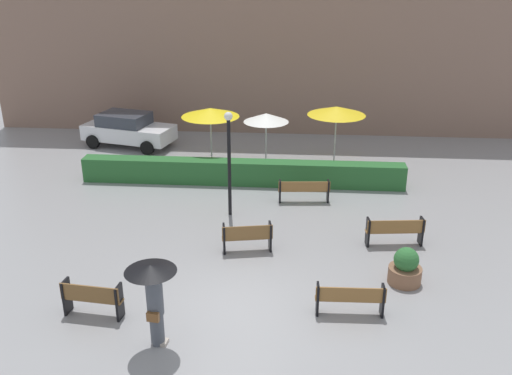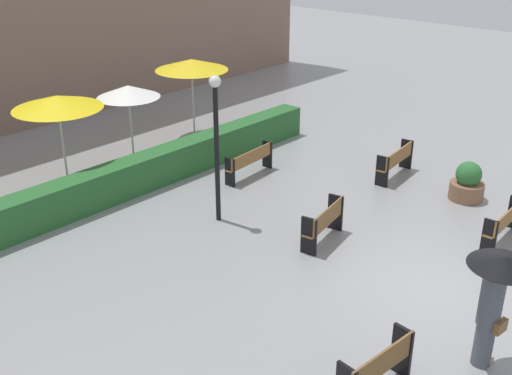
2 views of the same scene
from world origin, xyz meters
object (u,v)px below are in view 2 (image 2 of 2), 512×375
bench_near_left (377,368)px  bench_far_right (396,160)px  bench_near_right (505,222)px  patio_umbrella_yellow_far (192,65)px  patio_umbrella_white (128,92)px  patio_umbrella_yellow (57,102)px  bench_mid_center (324,222)px  planter_pot (467,183)px  lamp_post (216,134)px  bench_back_row (250,160)px  pedestrian_with_umbrella (496,292)px

bench_near_left → bench_far_right: size_ratio=0.85×
bench_far_right → bench_near_right: 4.15m
bench_near_left → patio_umbrella_yellow_far: size_ratio=0.58×
bench_near_right → patio_umbrella_yellow_far: patio_umbrella_yellow_far is taller
patio_umbrella_yellow_far → patio_umbrella_white: bearing=-172.1°
bench_near_left → patio_umbrella_yellow: 11.04m
bench_far_right → bench_mid_center: 4.53m
planter_pot → patio_umbrella_white: (-4.33, 8.62, 1.78)m
bench_far_right → lamp_post: bearing=160.9°
bench_near_right → patio_umbrella_white: patio_umbrella_white is taller
bench_near_left → planter_pot: (7.91, 2.18, -0.09)m
lamp_post → bench_back_row: bearing=26.6°
planter_pot → patio_umbrella_yellow_far: (-1.47, 9.02, 2.02)m
bench_near_left → patio_umbrella_yellow: bearing=83.2°
bench_back_row → bench_near_left: 9.08m
planter_pot → bench_back_row: bearing=117.4°
bench_near_left → patio_umbrella_yellow_far: (6.44, 11.19, 1.94)m
bench_far_right → lamp_post: (-5.31, 1.84, 1.73)m
pedestrian_with_umbrella → patio_umbrella_yellow_far: bearing=69.3°
pedestrian_with_umbrella → lamp_post: 7.25m
bench_mid_center → bench_near_right: bench_mid_center is taller
bench_far_right → bench_mid_center: (-4.47, -0.76, -0.00)m
bench_near_left → patio_umbrella_yellow: (1.29, 10.80, 1.87)m
bench_mid_center → patio_umbrella_yellow_far: (2.96, 7.61, 1.95)m
bench_far_right → pedestrian_with_umbrella: pedestrian_with_umbrella is taller
patio_umbrella_yellow → patio_umbrella_yellow_far: size_ratio=0.97×
planter_pot → lamp_post: size_ratio=0.29×
lamp_post → patio_umbrella_yellow: lamp_post is taller
bench_near_right → patio_umbrella_white: size_ratio=0.71×
bench_near_right → patio_umbrella_white: bearing=104.8°
bench_far_right → patio_umbrella_yellow_far: (-1.51, 6.85, 1.95)m
pedestrian_with_umbrella → patio_umbrella_white: (1.75, 11.77, 0.77)m
bench_near_right → bench_back_row: bearing=99.2°
bench_near_right → patio_umbrella_yellow_far: (0.14, 10.65, 1.98)m
pedestrian_with_umbrella → patio_umbrella_yellow_far: patio_umbrella_yellow_far is taller
lamp_post → planter_pot: bearing=-37.3°
patio_umbrella_white → planter_pot: bearing=-63.4°
planter_pot → patio_umbrella_yellow_far: bearing=99.3°
bench_back_row → patio_umbrella_yellow: bearing=139.3°
patio_umbrella_yellow → patio_umbrella_yellow_far: (5.14, 0.39, 0.07)m
pedestrian_with_umbrella → bench_near_left: bearing=152.1°
bench_near_left → bench_far_right: (7.95, 4.35, -0.01)m
patio_umbrella_yellow → bench_near_left: bearing=-96.8°
bench_back_row → patio_umbrella_white: 4.09m
bench_near_right → patio_umbrella_yellow_far: size_ratio=0.65×
bench_mid_center → patio_umbrella_yellow_far: size_ratio=0.58×
bench_back_row → bench_near_right: 7.01m
patio_umbrella_white → bench_mid_center: bearing=-90.8°
pedestrian_with_umbrella → patio_umbrella_yellow: 11.82m
bench_near_right → lamp_post: size_ratio=0.47×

